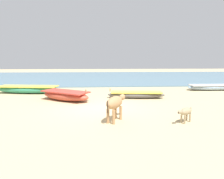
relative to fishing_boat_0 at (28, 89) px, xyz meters
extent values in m
plane|color=tan|center=(5.22, -4.49, -0.30)|extent=(80.00, 80.00, 0.00)
cube|color=slate|center=(5.22, 12.59, -0.26)|extent=(60.00, 20.00, 0.08)
ellipsoid|color=#338C66|center=(0.00, 0.00, -0.02)|extent=(4.98, 1.78, 0.55)
cube|color=#EAD84C|center=(0.00, 0.00, 0.21)|extent=(4.40, 1.68, 0.07)
cube|color=olive|center=(-0.36, 0.05, 0.13)|extent=(0.25, 0.97, 0.04)
ellipsoid|color=#8CA5B7|center=(14.36, 0.51, -0.07)|extent=(4.15, 0.93, 0.45)
cube|color=white|center=(14.36, 0.51, 0.12)|extent=(3.65, 0.91, 0.07)
cube|color=olive|center=(14.68, 0.51, 0.05)|extent=(0.12, 0.79, 0.04)
ellipsoid|color=#B74733|center=(3.19, -2.68, -0.01)|extent=(3.47, 2.77, 0.58)
cube|color=#CC3F33|center=(3.19, -2.68, 0.24)|extent=(3.12, 2.54, 0.07)
cube|color=olive|center=(3.40, -2.81, 0.15)|extent=(0.63, 0.93, 0.04)
cylinder|color=olive|center=(4.50, -3.48, 0.38)|extent=(0.06, 0.06, 0.20)
ellipsoid|color=#5B5651|center=(7.61, -2.26, -0.09)|extent=(3.73, 1.22, 0.42)
cube|color=#EAD84C|center=(7.61, -2.26, 0.09)|extent=(3.29, 1.16, 0.07)
cube|color=olive|center=(7.34, -2.23, 0.02)|extent=(0.19, 0.74, 0.04)
cylinder|color=olive|center=(5.94, -2.09, 0.22)|extent=(0.06, 0.06, 0.20)
ellipsoid|color=tan|center=(5.88, -6.83, 0.48)|extent=(0.96, 1.21, 0.49)
ellipsoid|color=tan|center=(6.26, -6.18, 0.56)|extent=(0.38, 0.43, 0.27)
sphere|color=#2D2119|center=(6.34, -6.04, 0.53)|extent=(0.14, 0.14, 0.10)
cylinder|color=tan|center=(5.94, -6.49, -0.02)|extent=(0.11, 0.11, 0.57)
cylinder|color=tan|center=(6.15, -6.61, -0.02)|extent=(0.11, 0.11, 0.57)
cylinder|color=tan|center=(5.61, -7.05, -0.02)|extent=(0.11, 0.11, 0.57)
cylinder|color=tan|center=(5.82, -7.18, -0.02)|extent=(0.11, 0.11, 0.57)
cylinder|color=#2D2119|center=(5.58, -7.35, 0.42)|extent=(0.04, 0.04, 0.46)
ellipsoid|color=tan|center=(8.68, -7.13, 0.15)|extent=(0.70, 0.60, 0.29)
ellipsoid|color=tan|center=(8.32, -7.39, 0.20)|extent=(0.25, 0.23, 0.16)
sphere|color=#2D2119|center=(8.24, -7.44, 0.18)|extent=(0.08, 0.08, 0.06)
cylinder|color=tan|center=(8.56, -7.30, -0.13)|extent=(0.07, 0.07, 0.33)
cylinder|color=tan|center=(8.48, -7.18, -0.13)|extent=(0.07, 0.07, 0.33)
cylinder|color=tan|center=(8.88, -7.08, -0.13)|extent=(0.07, 0.07, 0.33)
cylinder|color=tan|center=(8.79, -6.96, -0.13)|extent=(0.07, 0.07, 0.33)
cylinder|color=#2D2119|center=(8.96, -6.93, 0.12)|extent=(0.02, 0.02, 0.27)
camera|label=1|loc=(5.34, -14.18, 2.16)|focal=30.51mm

